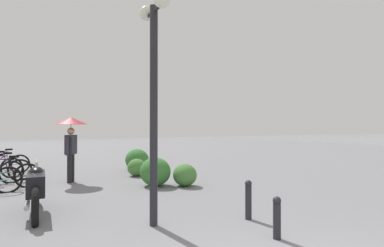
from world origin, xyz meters
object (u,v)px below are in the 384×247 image
Objects in this scene: bicycle_silver at (3,164)px; bollard_mid at (248,199)px; bicycle_black at (7,176)px; bollard_near at (277,217)px; motorcycle at (36,189)px; bicycle_purple at (1,170)px; pedestrian at (71,131)px; lamppost at (154,74)px.

bollard_mid is at bearing -153.52° from bicycle_silver.
bollard_near is at bearing -149.51° from bicycle_black.
motorcycle reaches higher than bollard_mid.
motorcycle is 1.23× the size of bicycle_silver.
motorcycle is 1.23× the size of bicycle_purple.
bicycle_silver is at bearing 4.31° from bicycle_black.
motorcycle is at bearing 44.18° from bollard_near.
bicycle_purple is 1.83m from bicycle_silver.
bicycle_black is 7.57m from bollard_near.
bicycle_black is (3.22, 0.63, -0.14)m from motorcycle.
bicycle_purple is at bearing 10.38° from motorcycle.
bicycle_purple is at bearing 57.41° from pedestrian.
lamppost is 6.08× the size of bollard_near.
bicycle_silver reaches higher than bollard_near.
bicycle_purple is (4.57, 0.84, -0.14)m from motorcycle.
bicycle_silver is at bearing 17.94° from lamppost.
pedestrian is 3.09× the size of bollard_near.
pedestrian reaches higher than bicycle_purple.
bicycle_black is 1.37m from bicycle_purple.
lamppost is 1.97× the size of pedestrian.
pedestrian reaches higher than motorcycle.
bollard_near is (-6.52, -3.84, -0.01)m from bicycle_black.
lamppost is 6.01m from bicycle_black.
lamppost is at bearing -134.99° from motorcycle.
bicycle_silver is 2.41× the size of bollard_mid.
bicycle_purple reaches higher than bollard_mid.
bollard_near is (-9.72, -4.08, -0.01)m from bicycle_silver.
lamppost is 2.26× the size of bicycle_silver.
lamppost is at bearing -172.18° from pedestrian.
bicycle_silver is at bearing 0.94° from bicycle_purple.
motorcycle is 4.61m from bollard_near.
motorcycle is 3.69m from pedestrian.
lamppost is 5.29m from pedestrian.
lamppost reaches higher than bollard_near.
bicycle_purple is 8.86m from bollard_near.
pedestrian is at bearing -122.59° from bicycle_purple.
bicycle_purple reaches higher than bollard_near.
motorcycle is at bearing 162.12° from pedestrian.
bollard_near is at bearing -157.21° from bicycle_silver.
motorcycle is 4.65m from bicycle_purple.
lamppost is 5.45× the size of bollard_mid.
bollard_mid is (-2.31, -3.48, -0.12)m from motorcycle.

